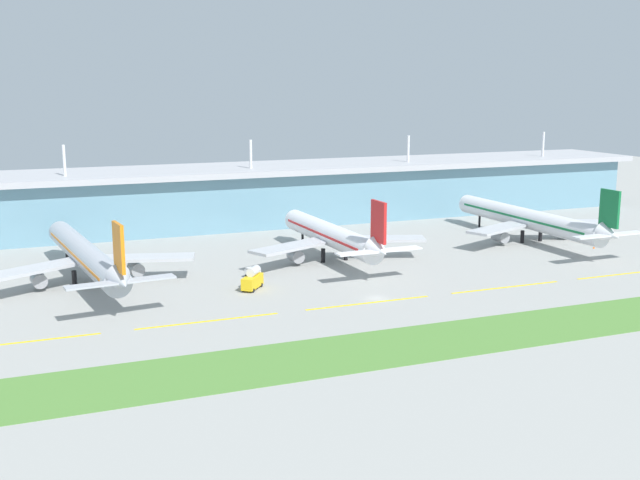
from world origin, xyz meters
TOP-DOWN VIEW (x-y plane):
  - ground_plane at (0.00, 0.00)m, footprint 600.00×600.00m
  - terminal_building at (-0.00, 96.72)m, footprint 288.00×34.00m
  - airliner_near at (-55.74, 36.10)m, footprint 48.47×71.94m
  - airliner_middle at (5.38, 37.10)m, footprint 48.77×59.73m
  - airliner_far at (67.88, 38.91)m, footprint 48.79×71.81m
  - taxiway_stripe_west at (-71.00, -2.69)m, footprint 28.00×0.70m
  - taxiway_stripe_mid_west at (-37.00, -2.69)m, footprint 28.00×0.70m
  - taxiway_stripe_centre at (-3.00, -2.69)m, footprint 28.00×0.70m
  - taxiway_stripe_mid_east at (31.00, -2.69)m, footprint 28.00×0.70m
  - taxiway_stripe_east at (65.00, -2.69)m, footprint 28.00×0.70m
  - grass_verge at (0.00, -29.09)m, footprint 300.00×18.00m
  - fuel_truck at (-22.13, 17.00)m, footprint 6.49×7.27m
  - baggage_cart at (-19.31, 26.25)m, footprint 3.37×4.02m
  - safety_cone_nose_front at (78.53, 23.52)m, footprint 0.56×0.56m

SIDE VIEW (x-z plane):
  - ground_plane at x=0.00m, z-range 0.00..0.00m
  - taxiway_stripe_west at x=-71.00m, z-range 0.00..0.04m
  - taxiway_stripe_mid_west at x=-37.00m, z-range 0.00..0.04m
  - taxiway_stripe_centre at x=-3.00m, z-range 0.00..0.04m
  - taxiway_stripe_mid_east at x=31.00m, z-range 0.00..0.04m
  - taxiway_stripe_east at x=65.00m, z-range 0.00..0.04m
  - grass_verge at x=0.00m, z-range 0.00..0.10m
  - safety_cone_nose_front at x=78.53m, z-range 0.00..0.70m
  - baggage_cart at x=-19.31m, z-range 0.02..2.50m
  - fuel_truck at x=-22.13m, z-range -0.21..4.74m
  - airliner_middle at x=5.38m, z-range -3.01..15.89m
  - airliner_far at x=67.88m, z-range -2.99..15.91m
  - airliner_near at x=-55.74m, z-range -2.99..15.91m
  - terminal_building at x=0.00m, z-range -4.30..23.44m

